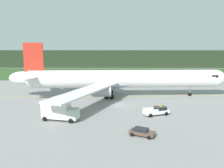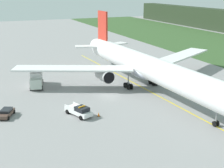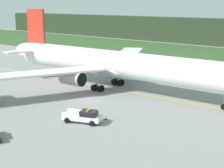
{
  "view_description": "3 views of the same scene",
  "coord_description": "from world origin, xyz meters",
  "px_view_note": "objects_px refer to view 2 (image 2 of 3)",
  "views": [
    {
      "loc": [
        -1.71,
        -56.58,
        14.91
      ],
      "look_at": [
        -2.4,
        8.36,
        3.66
      ],
      "focal_mm": 38.35,
      "sensor_mm": 36.0,
      "label": 1
    },
    {
      "loc": [
        55.43,
        -22.84,
        20.89
      ],
      "look_at": [
        3.12,
        -0.63,
        3.56
      ],
      "focal_mm": 51.06,
      "sensor_mm": 36.0,
      "label": 2
    },
    {
      "loc": [
        39.3,
        -40.55,
        16.1
      ],
      "look_at": [
        4.55,
        0.85,
        3.43
      ],
      "focal_mm": 55.36,
      "sensor_mm": 36.0,
      "label": 3
    }
  ],
  "objects_px": {
    "ops_pickup_truck": "(79,111)",
    "staff_car": "(6,113)",
    "apron_cone": "(99,114)",
    "airliner": "(148,68)",
    "catering_truck": "(36,78)"
  },
  "relations": [
    {
      "from": "airliner",
      "to": "staff_car",
      "type": "height_order",
      "value": "airliner"
    },
    {
      "from": "ops_pickup_truck",
      "to": "catering_truck",
      "type": "bearing_deg",
      "value": -169.66
    },
    {
      "from": "catering_truck",
      "to": "apron_cone",
      "type": "bearing_deg",
      "value": 17.13
    },
    {
      "from": "apron_cone",
      "to": "airliner",
      "type": "bearing_deg",
      "value": 122.54
    },
    {
      "from": "airliner",
      "to": "apron_cone",
      "type": "distance_m",
      "value": 17.85
    },
    {
      "from": "ops_pickup_truck",
      "to": "staff_car",
      "type": "bearing_deg",
      "value": -111.33
    },
    {
      "from": "apron_cone",
      "to": "staff_car",
      "type": "bearing_deg",
      "value": -112.54
    },
    {
      "from": "ops_pickup_truck",
      "to": "catering_truck",
      "type": "relative_size",
      "value": 0.77
    },
    {
      "from": "airliner",
      "to": "apron_cone",
      "type": "xyz_separation_m",
      "value": [
        9.28,
        -14.54,
        -4.57
      ]
    },
    {
      "from": "airliner",
      "to": "catering_truck",
      "type": "bearing_deg",
      "value": -119.3
    },
    {
      "from": "airliner",
      "to": "staff_car",
      "type": "relative_size",
      "value": 13.66
    },
    {
      "from": "ops_pickup_truck",
      "to": "apron_cone",
      "type": "distance_m",
      "value": 3.34
    },
    {
      "from": "airliner",
      "to": "ops_pickup_truck",
      "type": "height_order",
      "value": "airliner"
    },
    {
      "from": "ops_pickup_truck",
      "to": "staff_car",
      "type": "distance_m",
      "value": 12.26
    },
    {
      "from": "airliner",
      "to": "apron_cone",
      "type": "relative_size",
      "value": 92.48
    }
  ]
}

